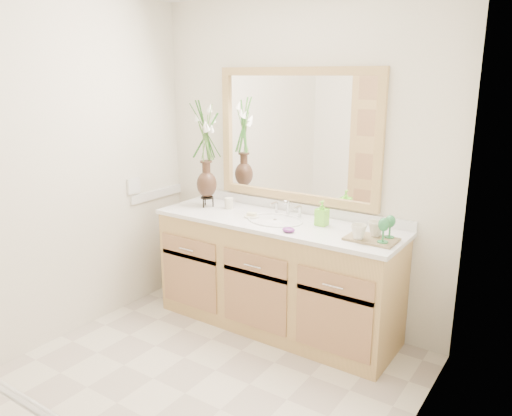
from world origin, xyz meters
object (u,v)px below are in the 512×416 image
Objects in this scene: flower_vase at (206,142)px; tumbler at (229,203)px; tray at (371,239)px; soap_bottle at (322,214)px.

tumbler is (0.18, 0.05, -0.47)m from flower_vase.
tray is at bearing -2.59° from flower_vase.
tumbler reaches higher than tray.
soap_bottle is 0.43m from tray.
soap_bottle is 0.50× the size of tray.
tray is at bearing -5.34° from tumbler.
tumbler is 0.27× the size of tray.
flower_vase is 0.50m from tumbler.
flower_vase is 1.07m from soap_bottle.
tumbler is 0.80m from soap_bottle.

